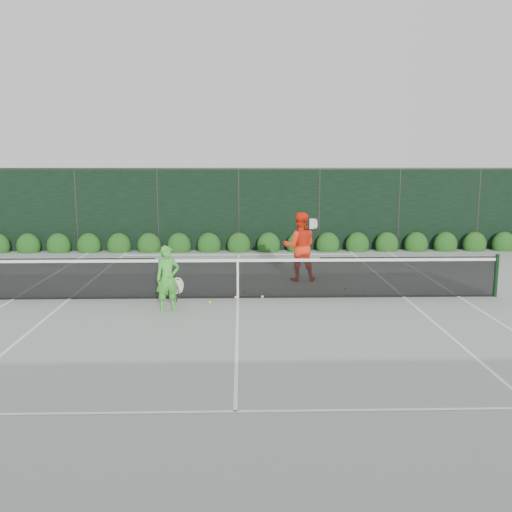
{
  "coord_description": "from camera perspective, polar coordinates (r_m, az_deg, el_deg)",
  "views": [
    {
      "loc": [
        0.09,
        -13.66,
        3.39
      ],
      "look_at": [
        0.45,
        0.3,
        1.0
      ],
      "focal_mm": 40.0,
      "sensor_mm": 36.0,
      "label": 1
    }
  ],
  "objects": [
    {
      "name": "tennis_balls",
      "position": [
        14.34,
        1.67,
        -3.82
      ],
      "size": [
        3.53,
        1.44,
        0.07
      ],
      "color": "#DDF035",
      "rests_on": "ground"
    },
    {
      "name": "court_lines",
      "position": [
        14.07,
        -1.82,
        -4.21
      ],
      "size": [
        11.03,
        23.83,
        0.01
      ],
      "color": "white",
      "rests_on": "ground"
    },
    {
      "name": "tennis_net",
      "position": [
        13.95,
        -1.94,
        -2.11
      ],
      "size": [
        12.9,
        0.1,
        1.07
      ],
      "color": "black",
      "rests_on": "ground"
    },
    {
      "name": "hedge_row",
      "position": [
        21.04,
        -1.72,
        1.09
      ],
      "size": [
        31.66,
        0.65,
        0.94
      ],
      "color": "#103D10",
      "rests_on": "ground"
    },
    {
      "name": "player_man",
      "position": [
        15.98,
        4.4,
        0.96
      ],
      "size": [
        0.97,
        0.75,
        1.93
      ],
      "rotation": [
        0.0,
        0.0,
        3.12
      ],
      "color": "#FF3415",
      "rests_on": "ground"
    },
    {
      "name": "player_woman",
      "position": [
        12.92,
        -8.81,
        -2.25
      ],
      "size": [
        0.65,
        0.53,
        1.48
      ],
      "rotation": [
        0.0,
        0.0,
        0.38
      ],
      "color": "green",
      "rests_on": "ground"
    },
    {
      "name": "windscreen_fence",
      "position": [
        11.1,
        -1.94,
        -0.01
      ],
      "size": [
        32.0,
        21.07,
        3.06
      ],
      "color": "black",
      "rests_on": "ground"
    },
    {
      "name": "ground",
      "position": [
        14.07,
        -1.82,
        -4.23
      ],
      "size": [
        80.0,
        80.0,
        0.0
      ],
      "primitive_type": "plane",
      "color": "gray",
      "rests_on": "ground"
    }
  ]
}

